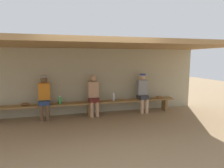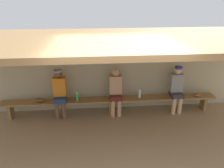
{
  "view_description": "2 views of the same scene",
  "coord_description": "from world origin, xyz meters",
  "px_view_note": "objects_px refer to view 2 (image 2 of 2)",
  "views": [
    {
      "loc": [
        -0.82,
        -4.56,
        1.88
      ],
      "look_at": [
        0.69,
        1.24,
        1.07
      ],
      "focal_mm": 30.75,
      "sensor_mm": 36.0,
      "label": 1
    },
    {
      "loc": [
        -0.43,
        -4.06,
        3.26
      ],
      "look_at": [
        0.02,
        1.21,
        1.05
      ],
      "focal_mm": 35.95,
      "sensor_mm": 36.0,
      "label": 2
    }
  ],
  "objects_px": {
    "player_with_sunglasses": "(60,91)",
    "water_bottle_blue": "(77,97)",
    "player_middle": "(116,90)",
    "baseball_glove_dark_brown": "(197,95)",
    "water_bottle_orange": "(140,94)",
    "baseball_glove_tan": "(40,100)",
    "player_near_post": "(177,87)",
    "bench": "(110,101)"
  },
  "relations": [
    {
      "from": "player_near_post",
      "to": "water_bottle_blue",
      "type": "xyz_separation_m",
      "value": [
        -2.79,
        -0.04,
        -0.17
      ]
    },
    {
      "from": "player_with_sunglasses",
      "to": "water_bottle_orange",
      "type": "height_order",
      "value": "player_with_sunglasses"
    },
    {
      "from": "bench",
      "to": "water_bottle_blue",
      "type": "height_order",
      "value": "water_bottle_blue"
    },
    {
      "from": "player_middle",
      "to": "water_bottle_blue",
      "type": "distance_m",
      "value": 1.07
    },
    {
      "from": "bench",
      "to": "water_bottle_orange",
      "type": "xyz_separation_m",
      "value": [
        0.83,
        0.01,
        0.19
      ]
    },
    {
      "from": "bench",
      "to": "water_bottle_blue",
      "type": "relative_size",
      "value": 23.79
    },
    {
      "from": "player_with_sunglasses",
      "to": "water_bottle_orange",
      "type": "relative_size",
      "value": 5.34
    },
    {
      "from": "player_near_post",
      "to": "water_bottle_orange",
      "type": "relative_size",
      "value": 5.34
    },
    {
      "from": "baseball_glove_dark_brown",
      "to": "baseball_glove_tan",
      "type": "height_order",
      "value": "same"
    },
    {
      "from": "bench",
      "to": "baseball_glove_dark_brown",
      "type": "bearing_deg",
      "value": -0.9
    },
    {
      "from": "player_middle",
      "to": "baseball_glove_tan",
      "type": "xyz_separation_m",
      "value": [
        -2.08,
        -0.01,
        -0.22
      ]
    },
    {
      "from": "player_near_post",
      "to": "water_bottle_orange",
      "type": "height_order",
      "value": "player_near_post"
    },
    {
      "from": "baseball_glove_tan",
      "to": "water_bottle_blue",
      "type": "bearing_deg",
      "value": 176.18
    },
    {
      "from": "bench",
      "to": "player_middle",
      "type": "relative_size",
      "value": 4.49
    },
    {
      "from": "baseball_glove_tan",
      "to": "player_with_sunglasses",
      "type": "bearing_deg",
      "value": 178.65
    },
    {
      "from": "player_near_post",
      "to": "water_bottle_blue",
      "type": "distance_m",
      "value": 2.8
    },
    {
      "from": "player_middle",
      "to": "baseball_glove_dark_brown",
      "type": "bearing_deg",
      "value": -1.03
    },
    {
      "from": "water_bottle_orange",
      "to": "player_with_sunglasses",
      "type": "bearing_deg",
      "value": -179.92
    },
    {
      "from": "bench",
      "to": "player_middle",
      "type": "xyz_separation_m",
      "value": [
        0.15,
        0.0,
        0.34
      ]
    },
    {
      "from": "player_with_sunglasses",
      "to": "baseball_glove_dark_brown",
      "type": "distance_m",
      "value": 3.89
    },
    {
      "from": "player_with_sunglasses",
      "to": "water_bottle_blue",
      "type": "xyz_separation_m",
      "value": [
        0.46,
        -0.04,
        -0.17
      ]
    },
    {
      "from": "player_with_sunglasses",
      "to": "water_bottle_orange",
      "type": "xyz_separation_m",
      "value": [
        2.2,
        0.0,
        -0.17
      ]
    },
    {
      "from": "water_bottle_blue",
      "to": "player_with_sunglasses",
      "type": "bearing_deg",
      "value": 175.27
    },
    {
      "from": "bench",
      "to": "player_middle",
      "type": "height_order",
      "value": "player_middle"
    },
    {
      "from": "bench",
      "to": "player_near_post",
      "type": "distance_m",
      "value": 1.91
    },
    {
      "from": "player_near_post",
      "to": "water_bottle_blue",
      "type": "relative_size",
      "value": 5.33
    },
    {
      "from": "player_middle",
      "to": "baseball_glove_dark_brown",
      "type": "height_order",
      "value": "player_middle"
    },
    {
      "from": "baseball_glove_dark_brown",
      "to": "water_bottle_blue",
      "type": "bearing_deg",
      "value": 157.94
    },
    {
      "from": "water_bottle_orange",
      "to": "baseball_glove_tan",
      "type": "height_order",
      "value": "water_bottle_orange"
    },
    {
      "from": "player_with_sunglasses",
      "to": "baseball_glove_dark_brown",
      "type": "xyz_separation_m",
      "value": [
        3.88,
        -0.04,
        -0.24
      ]
    },
    {
      "from": "player_middle",
      "to": "baseball_glove_dark_brown",
      "type": "relative_size",
      "value": 5.56
    },
    {
      "from": "bench",
      "to": "water_bottle_blue",
      "type": "distance_m",
      "value": 0.93
    },
    {
      "from": "baseball_glove_dark_brown",
      "to": "player_near_post",
      "type": "bearing_deg",
      "value": 154.1
    },
    {
      "from": "bench",
      "to": "player_middle",
      "type": "bearing_deg",
      "value": 1.18
    },
    {
      "from": "player_middle",
      "to": "player_with_sunglasses",
      "type": "bearing_deg",
      "value": 179.98
    },
    {
      "from": "bench",
      "to": "water_bottle_orange",
      "type": "distance_m",
      "value": 0.85
    },
    {
      "from": "player_with_sunglasses",
      "to": "baseball_glove_dark_brown",
      "type": "relative_size",
      "value": 5.6
    },
    {
      "from": "player_with_sunglasses",
      "to": "baseball_glove_tan",
      "type": "xyz_separation_m",
      "value": [
        -0.56,
        -0.01,
        -0.24
      ]
    },
    {
      "from": "water_bottle_orange",
      "to": "water_bottle_blue",
      "type": "distance_m",
      "value": 1.74
    },
    {
      "from": "water_bottle_orange",
      "to": "baseball_glove_tan",
      "type": "xyz_separation_m",
      "value": [
        -2.76,
        -0.01,
        -0.08
      ]
    },
    {
      "from": "player_with_sunglasses",
      "to": "baseball_glove_tan",
      "type": "distance_m",
      "value": 0.61
    },
    {
      "from": "player_middle",
      "to": "water_bottle_blue",
      "type": "height_order",
      "value": "player_middle"
    }
  ]
}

